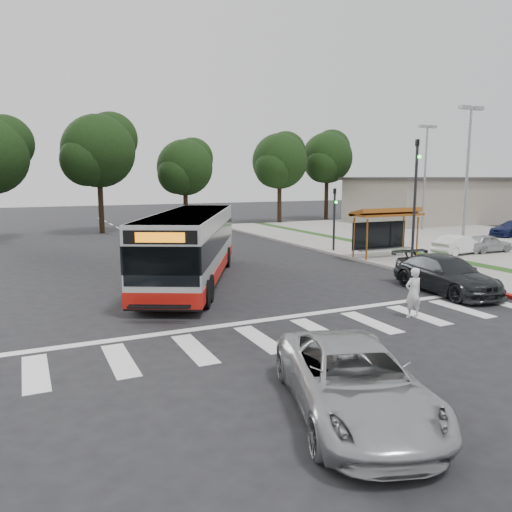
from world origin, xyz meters
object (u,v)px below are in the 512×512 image
pedestrian (413,293)px  dark_sedan (446,274)px  silver_suv_south (354,381)px  transit_bus (191,248)px

pedestrian → dark_sedan: 4.51m
pedestrian → dark_sedan: (3.87, 2.32, -0.11)m
dark_sedan → silver_suv_south: (-9.86, -7.23, -0.02)m
transit_bus → pedestrian: size_ratio=7.13×
transit_bus → silver_suv_south: transit_bus is taller
pedestrian → silver_suv_south: pedestrian is taller
silver_suv_south → pedestrian: bearing=57.5°
dark_sedan → silver_suv_south: dark_sedan is taller
transit_bus → pedestrian: (4.93, -8.71, -0.72)m
dark_sedan → pedestrian: bearing=-144.8°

